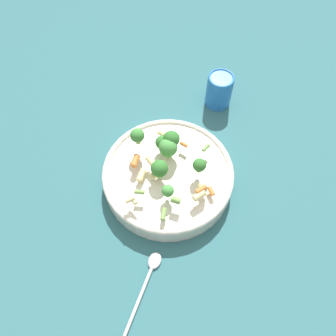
{
  "coord_description": "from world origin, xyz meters",
  "views": [
    {
      "loc": [
        0.24,
        0.28,
        0.68
      ],
      "look_at": [
        0.0,
        0.0,
        0.06
      ],
      "focal_mm": 35.0,
      "sensor_mm": 36.0,
      "label": 1
    }
  ],
  "objects": [
    {
      "name": "pasta_salad",
      "position": [
        -0.01,
        -0.02,
        0.09
      ],
      "size": [
        0.23,
        0.22,
        0.07
      ],
      "color": "#8CB766",
      "rests_on": "bowl"
    },
    {
      "name": "cup",
      "position": [
        -0.26,
        -0.1,
        0.05
      ],
      "size": [
        0.07,
        0.07,
        0.09
      ],
      "color": "#2366B2",
      "rests_on": "ground_plane"
    },
    {
      "name": "bowl",
      "position": [
        0.0,
        0.0,
        0.03
      ],
      "size": [
        0.3,
        0.3,
        0.05
      ],
      "color": "silver",
      "rests_on": "ground_plane"
    },
    {
      "name": "ground_plane",
      "position": [
        0.0,
        0.0,
        0.0
      ],
      "size": [
        3.0,
        3.0,
        0.0
      ],
      "primitive_type": "plane",
      "color": "#2D6066"
    },
    {
      "name": "spoon",
      "position": [
        0.17,
        0.14,
        0.01
      ],
      "size": [
        0.15,
        0.09,
        0.01
      ],
      "rotation": [
        0.0,
        0.0,
        9.91
      ],
      "color": "silver",
      "rests_on": "ground_plane"
    }
  ]
}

